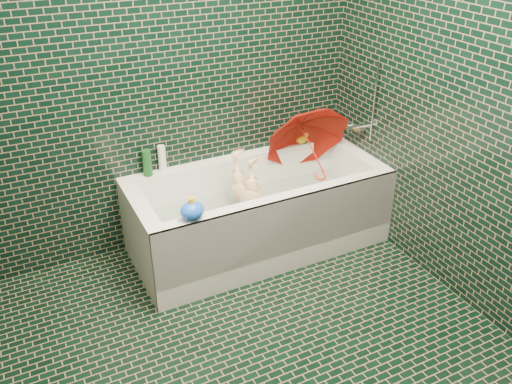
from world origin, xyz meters
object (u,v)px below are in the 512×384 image
bathtub (259,220)px  child (250,208)px  umbrella (312,150)px  rubber_duck (302,138)px  bath_toy (192,211)px

bathtub → child: size_ratio=2.10×
umbrella → rubber_duck: umbrella is taller
umbrella → bath_toy: umbrella is taller
child → rubber_duck: size_ratio=6.89×
bath_toy → child: bearing=15.6°
child → umbrella: umbrella is taller
bath_toy → umbrella: bearing=3.7°
umbrella → rubber_duck: 0.25m
bathtub → umbrella: (0.45, 0.08, 0.40)m
umbrella → bath_toy: bearing=-151.4°
child → rubber_duck: rubber_duck is taller
umbrella → bath_toy: 1.10m
bathtub → bath_toy: size_ratio=10.25×
child → rubber_duck: bearing=103.9°
rubber_duck → bath_toy: (-1.10, -0.63, 0.02)m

